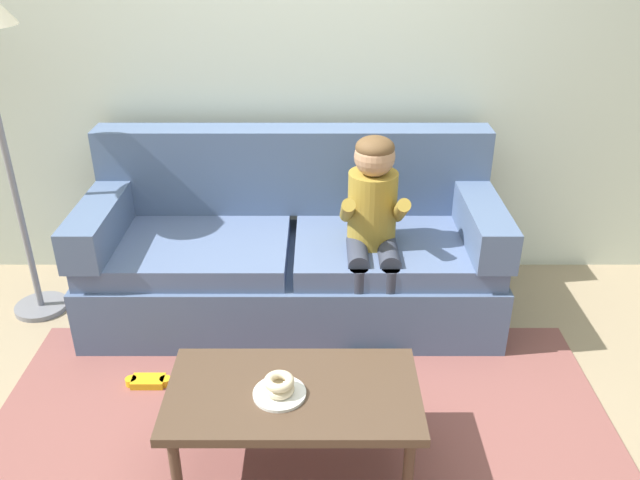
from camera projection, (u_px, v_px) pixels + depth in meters
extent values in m
plane|color=#9E896B|center=(303.00, 403.00, 3.11)|extent=(10.00, 10.00, 0.00)
cube|color=beige|center=(306.00, 48.00, 3.71)|extent=(8.00, 0.10, 2.80)
cube|color=brown|center=(302.00, 440.00, 2.88)|extent=(2.85, 1.71, 0.01)
cube|color=slate|center=(294.00, 283.00, 3.73)|extent=(2.26, 0.90, 0.38)
cube|color=slate|center=(190.00, 249.00, 3.57)|extent=(1.09, 0.74, 0.12)
cube|color=slate|center=(395.00, 249.00, 3.57)|extent=(1.09, 0.74, 0.12)
cube|color=slate|center=(294.00, 170.00, 3.79)|extent=(2.26, 0.20, 0.50)
cube|color=slate|center=(104.00, 217.00, 3.54)|extent=(0.20, 0.90, 0.22)
cube|color=slate|center=(481.00, 217.00, 3.54)|extent=(0.20, 0.90, 0.22)
cube|color=#4C3828|center=(294.00, 394.00, 2.58)|extent=(1.01, 0.54, 0.04)
cylinder|color=#4C3828|center=(177.00, 472.00, 2.49)|extent=(0.04, 0.04, 0.37)
cylinder|color=#4C3828|center=(409.00, 473.00, 2.49)|extent=(0.04, 0.04, 0.37)
cylinder|color=#4C3828|center=(196.00, 398.00, 2.87)|extent=(0.04, 0.04, 0.37)
cylinder|color=#4C3828|center=(397.00, 398.00, 2.87)|extent=(0.04, 0.04, 0.37)
cylinder|color=olive|center=(373.00, 208.00, 3.43)|extent=(0.26, 0.26, 0.40)
sphere|color=tan|center=(376.00, 156.00, 3.27)|extent=(0.21, 0.21, 0.21)
ellipsoid|color=brown|center=(376.00, 148.00, 3.25)|extent=(0.20, 0.20, 0.12)
cylinder|color=#333847|center=(358.00, 253.00, 3.38)|extent=(0.11, 0.30, 0.11)
cylinder|color=#333847|center=(359.00, 306.00, 3.35)|extent=(0.09, 0.09, 0.44)
cube|color=black|center=(358.00, 351.00, 3.42)|extent=(0.10, 0.20, 0.06)
cylinder|color=olive|center=(348.00, 211.00, 3.32)|extent=(0.07, 0.29, 0.23)
cylinder|color=#333847|center=(389.00, 253.00, 3.38)|extent=(0.11, 0.30, 0.11)
cylinder|color=#333847|center=(390.00, 306.00, 3.35)|extent=(0.09, 0.09, 0.44)
cube|color=black|center=(388.00, 351.00, 3.42)|extent=(0.10, 0.20, 0.06)
cylinder|color=olive|center=(401.00, 211.00, 3.32)|extent=(0.07, 0.29, 0.23)
cylinder|color=white|center=(280.00, 393.00, 2.55)|extent=(0.21, 0.21, 0.01)
torus|color=beige|center=(280.00, 388.00, 2.54)|extent=(0.15, 0.15, 0.04)
torus|color=beige|center=(280.00, 381.00, 2.52)|extent=(0.16, 0.16, 0.04)
cube|color=gold|center=(149.00, 382.00, 3.21)|extent=(0.16, 0.09, 0.05)
cylinder|color=gold|center=(132.00, 382.00, 3.21)|extent=(0.06, 0.06, 0.05)
cylinder|color=gold|center=(166.00, 382.00, 3.21)|extent=(0.06, 0.06, 0.05)
cylinder|color=slate|center=(43.00, 306.00, 3.83)|extent=(0.30, 0.30, 0.03)
cylinder|color=slate|center=(12.00, 175.00, 3.45)|extent=(0.04, 0.04, 1.64)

